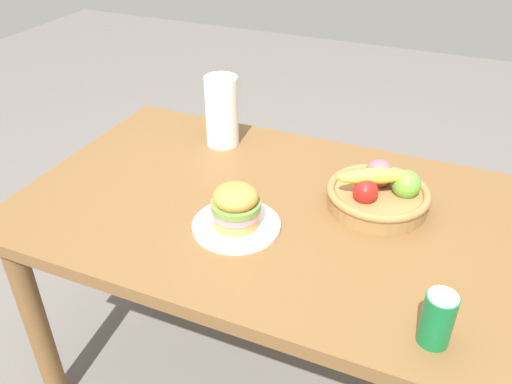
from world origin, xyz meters
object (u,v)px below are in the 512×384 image
at_px(plate, 236,225).
at_px(fruit_basket, 379,193).
at_px(soda_can, 437,319).
at_px(paper_towel_roll, 222,111).
at_px(sandwich, 236,206).

height_order(plate, fruit_basket, fruit_basket).
height_order(soda_can, paper_towel_roll, paper_towel_roll).
bearing_deg(fruit_basket, sandwich, -142.76).
height_order(sandwich, fruit_basket, fruit_basket).
relative_size(plate, paper_towel_roll, 0.99).
relative_size(plate, soda_can, 1.89).
bearing_deg(fruit_basket, paper_towel_roll, 163.31).
bearing_deg(soda_can, sandwich, 160.22).
distance_m(sandwich, paper_towel_roll, 0.49).
relative_size(sandwich, soda_can, 1.05).
bearing_deg(plate, sandwich, 90.00).
distance_m(sandwich, fruit_basket, 0.41).
relative_size(plate, fruit_basket, 0.82).
bearing_deg(sandwich, soda_can, -19.78).
bearing_deg(sandwich, paper_towel_roll, 120.48).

